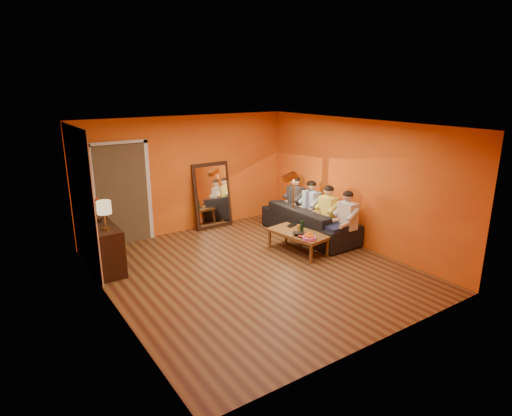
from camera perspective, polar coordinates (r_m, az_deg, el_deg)
room_shell at (r=7.69m, az=-1.62°, el=1.52°), size 5.00×5.50×2.60m
white_accent at (r=8.06m, az=-22.24°, el=0.97°), size 0.02×1.90×2.58m
doorway_recess at (r=9.36m, az=-17.64°, el=1.84°), size 1.06×0.30×2.10m
door_jamb_left at (r=9.11m, az=-20.84°, el=1.15°), size 0.08×0.06×2.20m
door_jamb_right at (r=9.42m, az=-14.12°, el=2.20°), size 0.08×0.06×2.20m
door_header at (r=9.05m, az=-18.00°, el=8.25°), size 1.22×0.06×0.08m
mirror_frame at (r=9.99m, az=-5.87°, el=1.69°), size 0.92×0.27×1.51m
mirror_glass at (r=9.96m, az=-5.76°, el=1.64°), size 0.78×0.21×1.35m
sideboard at (r=8.18m, az=-19.62°, el=-5.00°), size 0.44×1.18×0.85m
table_lamp at (r=7.69m, az=-19.52°, el=-0.96°), size 0.24×0.24×0.51m
sofa at (r=9.49m, az=7.11°, el=-1.76°), size 2.35×0.92×0.69m
coffee_table at (r=8.62m, az=5.60°, el=-4.54°), size 0.81×1.30×0.42m
floor_lamp at (r=9.22m, az=5.02°, el=0.21°), size 0.35×0.31×1.44m
dog at (r=9.16m, az=8.69°, el=-2.40°), size 0.48×0.66×0.72m
person_far_left at (r=8.81m, az=12.07°, el=-1.61°), size 0.70×0.44×1.22m
person_mid_left at (r=9.18m, az=9.62°, el=-0.75°), size 0.70×0.44×1.22m
person_mid_right at (r=9.56m, az=7.37°, el=0.04°), size 0.70×0.44×1.22m
person_far_right at (r=9.97m, az=5.30°, el=0.77°), size 0.70×0.44×1.22m
fruit_bowl at (r=8.14m, az=7.12°, el=-3.69°), size 0.26×0.26×0.16m
wine_bottle at (r=8.49m, az=6.14°, el=-2.26°), size 0.07×0.07×0.31m
tumbler at (r=8.69m, az=5.76°, el=-2.55°), size 0.12×0.12×0.10m
laptop at (r=8.90m, az=5.11°, el=-2.31°), size 0.36×0.30×0.02m
book_lower at (r=8.29m, az=5.56°, el=-3.77°), size 0.19×0.23×0.02m
book_mid at (r=8.29m, az=5.57°, el=-3.61°), size 0.26×0.30×0.02m
book_upper at (r=8.27m, az=5.61°, el=-3.53°), size 0.26×0.26×0.02m
vase at (r=8.25m, az=-20.40°, el=-1.09°), size 0.18×0.18×0.19m
flowers at (r=8.18m, az=-20.58°, el=0.60°), size 0.17×0.17×0.45m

